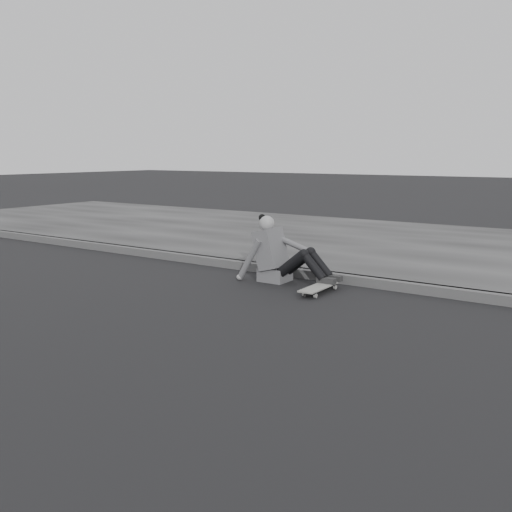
{
  "coord_description": "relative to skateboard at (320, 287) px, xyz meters",
  "views": [
    {
      "loc": [
        2.98,
        -4.08,
        1.66
      ],
      "look_at": [
        -0.61,
        1.28,
        0.5
      ],
      "focal_mm": 40.0,
      "sensor_mm": 36.0,
      "label": 1
    }
  ],
  "objects": [
    {
      "name": "skateboard",
      "position": [
        0.0,
        0.0,
        0.0
      ],
      "size": [
        0.2,
        0.78,
        0.09
      ],
      "color": "gray",
      "rests_on": "ground"
    },
    {
      "name": "ground",
      "position": [
        0.11,
        -1.93,
        -0.07
      ],
      "size": [
        80.0,
        80.0,
        0.0
      ],
      "primitive_type": "plane",
      "color": "black",
      "rests_on": "ground"
    },
    {
      "name": "sidewalk",
      "position": [
        0.11,
        3.67,
        -0.01
      ],
      "size": [
        24.0,
        6.0,
        0.12
      ],
      "primitive_type": "cube",
      "color": "#353535",
      "rests_on": "ground"
    },
    {
      "name": "curb",
      "position": [
        0.11,
        0.65,
        -0.01
      ],
      "size": [
        24.0,
        0.16,
        0.12
      ],
      "primitive_type": "cube",
      "color": "#474747",
      "rests_on": "ground"
    },
    {
      "name": "seated_woman",
      "position": [
        -0.73,
        0.25,
        0.29
      ],
      "size": [
        1.38,
        0.46,
        0.88
      ],
      "color": "#545457",
      "rests_on": "ground"
    }
  ]
}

